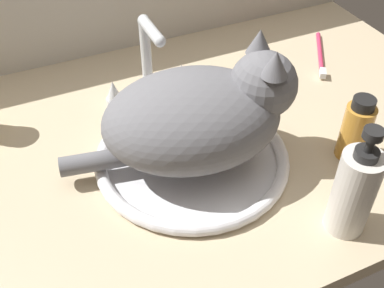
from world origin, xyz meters
TOP-DOWN VIEW (x-y plane):
  - countertop at (0.00, 0.00)cm, footprint 108.08×69.04cm
  - sink_basin at (-5.63, -5.71)cm, footprint 32.62×32.62cm
  - faucet at (-5.63, 14.11)cm, footprint 17.36×10.84cm
  - cat at (-3.66, -6.07)cm, footprint 38.38×25.70cm
  - soap_pump_bottle at (9.19, -27.18)cm, footprint 5.87×5.87cm
  - amber_bottle at (19.72, -15.25)cm, footprint 4.89×4.89cm
  - toothbrush at (33.89, 12.56)cm, footprint 11.25×16.49cm

SIDE VIEW (x-z plane):
  - countertop at x=0.00cm, z-range 0.00..3.00cm
  - toothbrush at x=33.89cm, z-range 2.76..4.46cm
  - sink_basin at x=-5.63cm, z-range 2.86..4.99cm
  - amber_bottle at x=19.72cm, z-range 2.64..14.46cm
  - faucet at x=-5.63cm, z-range 1.26..18.70cm
  - soap_pump_bottle at x=9.19cm, z-range 1.11..19.51cm
  - cat at x=-3.66cm, z-range 3.10..22.57cm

